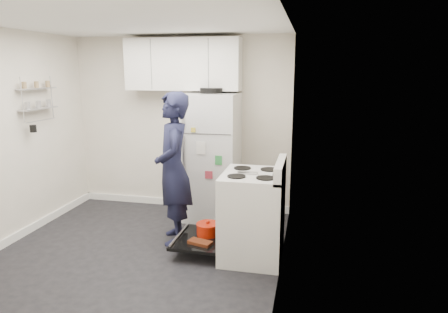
% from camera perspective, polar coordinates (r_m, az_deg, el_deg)
% --- Properties ---
extents(room, '(3.21, 3.21, 2.51)m').
position_cam_1_polar(room, '(4.46, -12.78, 1.37)').
color(room, black).
rests_on(room, ground).
extents(electric_range, '(0.66, 0.76, 1.10)m').
position_cam_1_polar(electric_range, '(4.41, 3.97, -8.48)').
color(electric_range, silver).
rests_on(electric_range, ground).
extents(open_oven_door, '(0.55, 0.70, 0.21)m').
position_cam_1_polar(open_oven_door, '(4.66, -3.02, -11.10)').
color(open_oven_door, black).
rests_on(open_oven_door, ground).
extents(refrigerator, '(0.72, 0.74, 1.79)m').
position_cam_1_polar(refrigerator, '(5.47, -1.78, 0.04)').
color(refrigerator, silver).
rests_on(refrigerator, ground).
extents(upper_cabinets, '(1.60, 0.33, 0.70)m').
position_cam_1_polar(upper_cabinets, '(5.64, -5.86, 12.95)').
color(upper_cabinets, silver).
rests_on(upper_cabinets, room).
extents(wall_shelf_rack, '(0.14, 0.60, 0.61)m').
position_cam_1_polar(wall_shelf_rack, '(5.57, -25.12, 7.51)').
color(wall_shelf_rack, '#B2B2B7').
rests_on(wall_shelf_rack, room).
extents(person, '(0.64, 0.76, 1.79)m').
position_cam_1_polar(person, '(4.70, -7.26, -1.76)').
color(person, black).
rests_on(person, ground).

